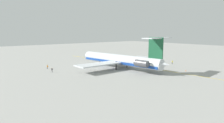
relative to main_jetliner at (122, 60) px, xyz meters
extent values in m
plane|color=#9E9E99|center=(1.54, -7.00, -3.67)|extent=(329.56, 329.56, 0.00)
cylinder|color=silver|center=(1.29, 0.16, -0.06)|extent=(40.82, 9.33, 4.33)
cone|color=silver|center=(21.43, 2.68, -0.06)|extent=(4.99, 4.68, 4.16)
cone|color=silver|center=(-18.86, -2.36, 0.33)|extent=(6.72, 4.44, 3.68)
cube|color=#19429E|center=(1.29, 0.16, -1.03)|extent=(39.94, 9.31, 0.95)
cube|color=silver|center=(0.79, 11.37, -0.81)|extent=(7.12, 18.17, 0.43)
cube|color=silver|center=(3.57, -10.83, -0.81)|extent=(10.69, 19.11, 0.43)
cylinder|color=#515156|center=(-13.02, 1.88, 0.27)|extent=(5.68, 3.16, 2.51)
cube|color=silver|center=(-12.93, 1.13, 0.27)|extent=(3.39, 1.77, 0.52)
cylinder|color=#515156|center=(-12.16, -5.03, 0.27)|extent=(5.68, 3.16, 2.51)
cube|color=silver|center=(-12.25, -4.28, 0.27)|extent=(3.39, 1.77, 0.52)
cube|color=#195133|center=(-16.17, -2.02, 5.94)|extent=(5.87, 1.16, 7.67)
cube|color=silver|center=(-17.05, 1.37, 9.47)|extent=(4.81, 6.77, 0.30)
cube|color=silver|center=(-16.19, -5.52, 9.47)|extent=(4.81, 6.77, 0.30)
cylinder|color=black|center=(13.59, 1.70, -2.02)|extent=(0.48, 0.48, 3.28)
cylinder|color=black|center=(-0.49, 3.43, -2.02)|extent=(0.48, 0.48, 3.28)
cylinder|color=black|center=(0.37, -3.44, -2.02)|extent=(0.48, 0.48, 3.28)
cylinder|color=black|center=(-6.86, -26.24, -3.24)|extent=(0.11, 0.11, 0.85)
cylinder|color=black|center=(-7.01, -26.26, -3.24)|extent=(0.11, 0.11, 0.85)
cylinder|color=yellow|center=(-6.94, -26.25, -2.48)|extent=(0.29, 0.29, 0.67)
sphere|color=brown|center=(-6.94, -26.25, -2.01)|extent=(0.26, 0.26, 0.26)
cylinder|color=yellow|center=(-6.75, -26.23, -2.45)|extent=(0.08, 0.08, 0.57)
cylinder|color=yellow|center=(-7.13, -26.27, -2.45)|extent=(0.08, 0.08, 0.57)
cylinder|color=black|center=(10.36, 26.16, -3.24)|extent=(0.11, 0.11, 0.86)
cylinder|color=black|center=(10.37, 26.31, -3.24)|extent=(0.11, 0.11, 0.86)
cylinder|color=#262628|center=(10.37, 26.23, -2.47)|extent=(0.29, 0.29, 0.68)
sphere|color=#DBB28E|center=(10.37, 26.23, -2.00)|extent=(0.27, 0.27, 0.27)
cylinder|color=#262628|center=(10.36, 26.04, -2.43)|extent=(0.08, 0.08, 0.58)
cylinder|color=#262628|center=(10.38, 26.42, -2.43)|extent=(0.08, 0.08, 0.58)
cylinder|color=black|center=(18.70, 24.82, -3.24)|extent=(0.10, 0.10, 0.84)
cylinder|color=black|center=(18.85, 24.85, -3.24)|extent=(0.10, 0.10, 0.84)
cylinder|color=orange|center=(18.78, 24.84, -2.49)|extent=(0.28, 0.28, 0.67)
sphere|color=#8C6647|center=(18.78, 24.84, -2.02)|extent=(0.26, 0.26, 0.26)
cylinder|color=orange|center=(18.59, 24.80, -2.46)|extent=(0.08, 0.08, 0.57)
cylinder|color=orange|center=(18.96, 24.87, -2.46)|extent=(0.08, 0.08, 0.57)
cone|color=#EA590F|center=(22.62, 23.10, -3.39)|extent=(0.40, 0.40, 0.55)
cone|color=#EA590F|center=(-20.55, -15.51, -3.39)|extent=(0.40, 0.40, 0.55)
cube|color=gold|center=(1.29, -8.86, -3.66)|extent=(103.28, 8.37, 0.01)
camera|label=1|loc=(-62.46, 55.73, 11.96)|focal=32.23mm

